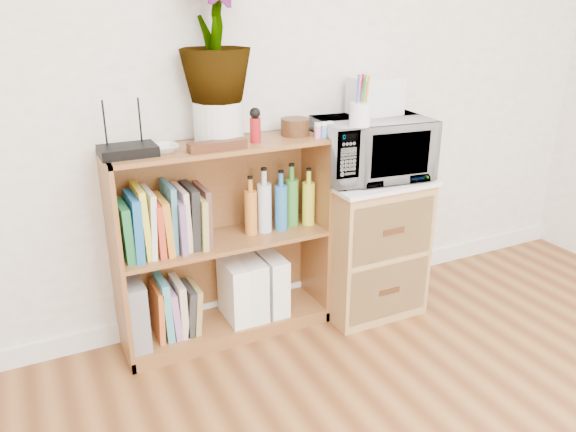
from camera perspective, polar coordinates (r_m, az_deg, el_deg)
skirting_board at (r=3.07m, az=-0.93°, el=-7.95°), size 4.00×0.02×0.10m
bookshelf at (r=2.64m, az=-6.55°, el=-2.79°), size 1.00×0.30×0.95m
wicker_unit at (r=2.95m, az=7.90°, el=-2.92°), size 0.50×0.45×0.70m
microwave at (r=2.77m, az=8.55°, el=6.81°), size 0.56×0.41×0.29m
pen_cup at (r=2.55m, az=7.33°, el=10.19°), size 0.10×0.10×0.10m
small_appliance at (r=2.83m, az=8.83°, el=11.97°), size 0.22×0.19×0.18m
router at (r=2.37m, az=-15.97°, el=6.40°), size 0.23×0.15×0.04m
white_bowl at (r=2.39m, az=-12.62°, el=6.70°), size 0.13×0.13×0.03m
plant_pot at (r=2.49m, az=-7.07°, el=9.42°), size 0.22×0.22×0.18m
potted_plant at (r=2.45m, az=-7.47°, el=17.83°), size 0.31×0.31×0.55m
trinket_box at (r=2.38m, az=-7.19°, el=7.10°), size 0.25×0.06×0.04m
kokeshi_doll at (r=2.50m, az=-3.34°, el=8.69°), size 0.05×0.05×0.11m
wooden_bowl at (r=2.64m, az=0.73°, el=9.05°), size 0.13×0.13×0.08m
paint_jars at (r=2.60m, az=3.66°, el=8.54°), size 0.10×0.04×0.05m
file_box at (r=2.66m, az=-15.46°, el=-9.28°), size 0.10×0.25×0.32m
magazine_holder_left at (r=2.76m, az=-5.47°, el=-7.57°), size 0.09×0.24×0.30m
magazine_holder_mid at (r=2.79m, az=-3.80°, el=-7.18°), size 0.10×0.24×0.30m
magazine_holder_right at (r=2.83m, az=-1.66°, el=-6.77°), size 0.09×0.24×0.30m
cookbooks at (r=2.51m, az=-12.48°, el=-0.53°), size 0.39×0.20×0.31m
liquor_bottles at (r=2.70m, az=-0.20°, el=1.74°), size 0.43×0.07×0.30m
lower_books at (r=2.71m, az=-11.43°, el=-9.13°), size 0.22×0.19×0.29m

